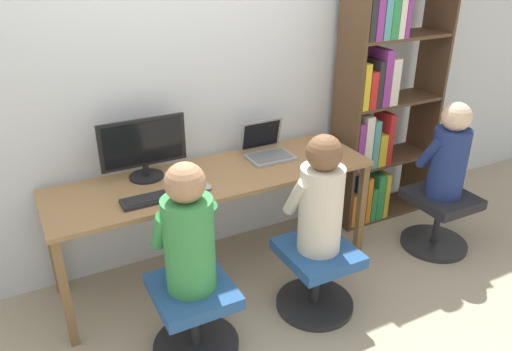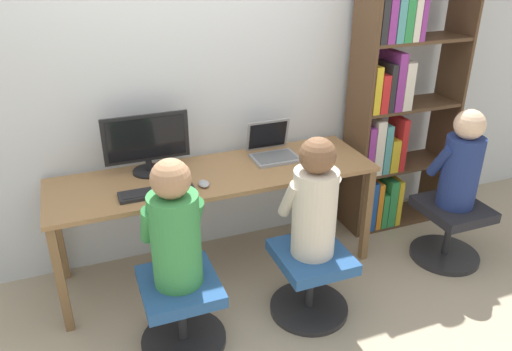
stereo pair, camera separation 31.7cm
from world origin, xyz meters
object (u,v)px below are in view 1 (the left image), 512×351
object	(u,v)px
laptop	(267,150)
bookshelf	(377,109)
office_chair_side	(438,217)
person_near_shelf	(449,154)
person_at_laptop	(321,198)
office_chair_left	(194,313)
person_at_monitor	(188,233)
desktop_monitor	(144,148)
office_chair_right	(316,274)
keyboard	(160,197)

from	to	relation	value
laptop	bookshelf	distance (m)	0.97
office_chair_side	person_near_shelf	bearing A→B (deg)	90.00
person_at_laptop	bookshelf	distance (m)	1.26
office_chair_left	person_at_monitor	world-z (taller)	person_at_monitor
office_chair_side	person_near_shelf	world-z (taller)	person_near_shelf
person_at_laptop	office_chair_side	world-z (taller)	person_at_laptop
desktop_monitor	laptop	distance (m)	0.86
office_chair_right	office_chair_side	distance (m)	1.20
office_chair_side	office_chair_left	bearing A→B (deg)	-175.80
bookshelf	office_chair_side	distance (m)	0.93
person_at_monitor	office_chair_side	world-z (taller)	person_at_monitor
laptop	keyboard	xyz separation A→B (m)	(-0.86, -0.26, -0.04)
office_chair_left	bookshelf	bearing A→B (deg)	22.01
keyboard	desktop_monitor	bearing A→B (deg)	87.40
person_at_monitor	keyboard	bearing A→B (deg)	90.40
keyboard	person_at_laptop	size ratio (longest dim) A/B	0.62
person_near_shelf	person_at_monitor	bearing A→B (deg)	-175.81
desktop_monitor	person_at_laptop	size ratio (longest dim) A/B	0.75
person_at_monitor	person_at_laptop	xyz separation A→B (m)	(0.80, -0.01, 0.01)
office_chair_left	desktop_monitor	bearing A→B (deg)	89.20
desktop_monitor	office_chair_side	world-z (taller)	desktop_monitor
office_chair_right	bookshelf	bearing A→B (deg)	36.44
desktop_monitor	person_at_monitor	bearing A→B (deg)	-90.81
office_chair_left	laptop	bearing A→B (deg)	40.58
keyboard	office_chair_left	world-z (taller)	keyboard
bookshelf	person_at_monitor	bearing A→B (deg)	-158.13
person_at_laptop	desktop_monitor	bearing A→B (deg)	134.67
desktop_monitor	person_near_shelf	xyz separation A→B (m)	(1.98, -0.64, -0.18)
office_chair_left	office_chair_right	world-z (taller)	same
desktop_monitor	office_chair_left	distance (m)	1.05
bookshelf	person_near_shelf	xyz separation A→B (m)	(0.18, -0.58, -0.19)
person_at_monitor	bookshelf	xyz separation A→B (m)	(1.81, 0.73, 0.17)
person_at_laptop	keyboard	bearing A→B (deg)	149.04
desktop_monitor	office_chair_right	distance (m)	1.32
keyboard	person_at_laptop	xyz separation A→B (m)	(0.80, -0.48, 0.02)
desktop_monitor	person_at_monitor	size ratio (longest dim) A/B	0.75
keyboard	office_chair_right	xyz separation A→B (m)	(0.80, -0.49, -0.50)
person_near_shelf	person_at_laptop	bearing A→B (deg)	-172.41
person_near_shelf	office_chair_right	bearing A→B (deg)	-172.18
office_chair_left	bookshelf	world-z (taller)	bookshelf
desktop_monitor	person_near_shelf	size ratio (longest dim) A/B	0.79
desktop_monitor	bookshelf	world-z (taller)	bookshelf
person_at_monitor	laptop	bearing A→B (deg)	40.39
keyboard	office_chair_side	xyz separation A→B (m)	(1.99, -0.33, -0.50)
keyboard	office_chair_side	size ratio (longest dim) A/B	0.91
desktop_monitor	bookshelf	size ratio (longest dim) A/B	0.28
laptop	office_chair_side	world-z (taller)	laptop
person_at_monitor	office_chair_side	bearing A→B (deg)	4.06
keyboard	person_near_shelf	world-z (taller)	person_near_shelf
bookshelf	person_near_shelf	distance (m)	0.64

